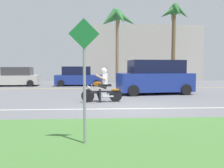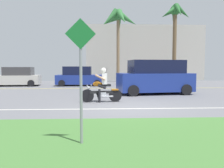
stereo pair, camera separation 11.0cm
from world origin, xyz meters
The scene contains 13 objects.
ground centered at (0.00, 3.00, -0.02)m, with size 56.00×30.00×0.04m, color slate.
grass_median centered at (0.00, -4.10, 0.03)m, with size 56.00×3.80×0.06m, color #477A38.
lane_line_near centered at (0.00, -0.26, 0.00)m, with size 50.40×0.12×0.01m, color silver.
lane_line_far centered at (0.00, 8.48, 0.00)m, with size 50.40×0.12×0.01m, color yellow.
motorcyclist centered at (-1.16, 1.54, 0.68)m, with size 1.94×0.63×1.62m.
suv_nearby centered at (2.15, 4.76, 1.00)m, with size 4.78×2.66×2.07m.
parked_car_0 centered at (-8.56, 11.22, 0.77)m, with size 4.18×2.28×1.65m.
parked_car_1 centered at (-3.09, 11.22, 0.79)m, with size 4.18×2.03×1.70m.
parked_car_2 centered at (3.39, 12.26, 0.67)m, with size 4.15×1.83×1.42m.
palm_tree_0 centered at (7.01, 16.24, 6.96)m, with size 3.40×3.47×8.61m.
palm_tree_1 centered at (0.67, 16.12, 6.57)m, with size 4.28×4.29×7.96m.
street_sign centered at (-1.60, -4.49, 1.60)m, with size 0.62×0.06×2.63m.
building_far centered at (4.41, 21.00, 3.43)m, with size 14.83×4.00×6.86m, color #BCB7AD.
Camera 2 is at (-1.19, -9.21, 1.66)m, focal length 36.73 mm.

